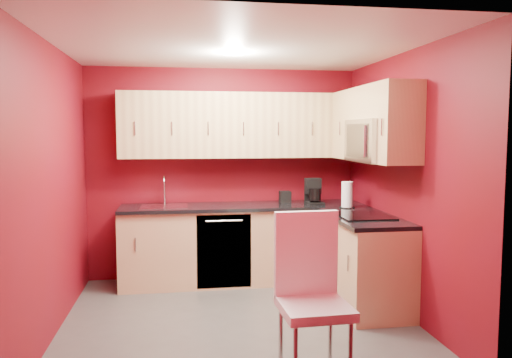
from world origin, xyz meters
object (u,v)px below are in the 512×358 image
object	(u,v)px
napkin_holder	(285,197)
paper_towel	(347,195)
sink	(164,203)
dining_chair	(314,299)
microwave	(376,141)
coffee_maker	(315,192)

from	to	relation	value
napkin_holder	paper_towel	xyz separation A→B (m)	(0.59, -0.51, 0.08)
sink	napkin_holder	bearing A→B (deg)	3.38
sink	dining_chair	world-z (taller)	sink
microwave	paper_towel	world-z (taller)	microwave
dining_chair	coffee_maker	bearing A→B (deg)	72.58
coffee_maker	paper_towel	distance (m)	0.42
coffee_maker	dining_chair	xyz separation A→B (m)	(-0.63, -2.29, -0.48)
sink	dining_chair	distance (m)	2.66
coffee_maker	napkin_holder	xyz separation A→B (m)	(-0.31, 0.20, -0.08)
microwave	coffee_maker	bearing A→B (deg)	112.61
napkin_holder	dining_chair	distance (m)	2.54
coffee_maker	paper_towel	world-z (taller)	coffee_maker
napkin_holder	sink	bearing A→B (deg)	-176.62
microwave	napkin_holder	size ratio (longest dim) A/B	5.55
sink	dining_chair	size ratio (longest dim) A/B	0.45
coffee_maker	dining_chair	distance (m)	2.42
napkin_holder	paper_towel	bearing A→B (deg)	-40.97
napkin_holder	coffee_maker	bearing A→B (deg)	-32.62
coffee_maker	sink	bearing A→B (deg)	171.05
microwave	sink	size ratio (longest dim) A/B	1.46
microwave	paper_towel	bearing A→B (deg)	98.65
paper_towel	napkin_holder	bearing A→B (deg)	139.03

